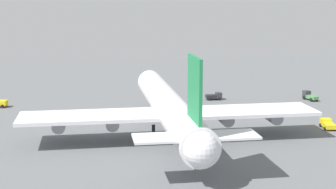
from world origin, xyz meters
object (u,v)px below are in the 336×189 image
at_px(cargo_loader, 328,124).
at_px(cargo_airplane, 168,107).
at_px(pushback_tractor, 309,96).
at_px(maintenance_van, 214,96).
at_px(safety_cone_nose, 161,104).

bearing_deg(cargo_loader, cargo_airplane, 91.79).
height_order(pushback_tractor, maintenance_van, pushback_tractor).
height_order(maintenance_van, safety_cone_nose, maintenance_van).
bearing_deg(maintenance_van, safety_cone_nose, 108.64).
xyz_separation_m(cargo_loader, maintenance_van, (35.54, 16.97, 0.08)).
bearing_deg(pushback_tractor, maintenance_van, 80.39).
distance_m(cargo_airplane, cargo_loader, 36.64).
height_order(cargo_loader, maintenance_van, maintenance_van).
distance_m(cargo_loader, safety_cone_nose, 44.83).
relative_size(pushback_tractor, maintenance_van, 1.25).
distance_m(pushback_tractor, safety_cone_nose, 43.04).
bearing_deg(maintenance_van, pushback_tractor, -99.61).
height_order(cargo_loader, safety_cone_nose, cargo_loader).
height_order(cargo_airplane, pushback_tractor, cargo_airplane).
height_order(pushback_tractor, safety_cone_nose, pushback_tractor).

